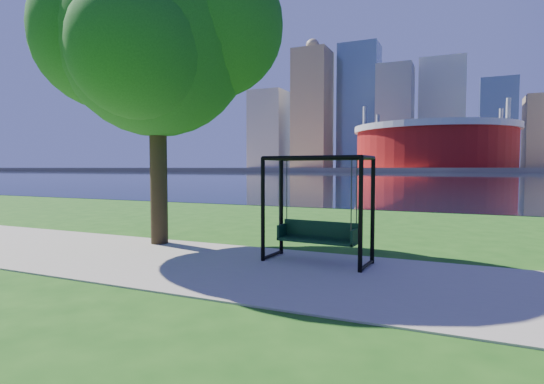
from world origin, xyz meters
The scene contains 8 objects.
ground centered at (0.00, 0.00, 0.00)m, with size 900.00×900.00×0.00m, color #1E5114.
path centered at (0.00, -0.50, 0.01)m, with size 120.00×4.00×0.03m, color #9E937F.
river centered at (0.00, 102.00, 0.01)m, with size 900.00×180.00×0.02m, color black.
far_bank centered at (0.00, 306.00, 1.00)m, with size 900.00×228.00×2.00m, color #937F60.
stadium centered at (-10.00, 235.00, 14.23)m, with size 83.00×83.00×32.00m.
skyline centered at (-4.27, 319.39, 35.89)m, with size 392.00×66.00×96.50m.
swing centered at (0.60, 0.54, 1.07)m, with size 2.22×1.09×2.21m.
park_tree centered at (-3.83, 1.01, 5.27)m, with size 6.11×5.51×7.58m.
Camera 1 is at (3.26, -7.75, 1.97)m, focal length 28.00 mm.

